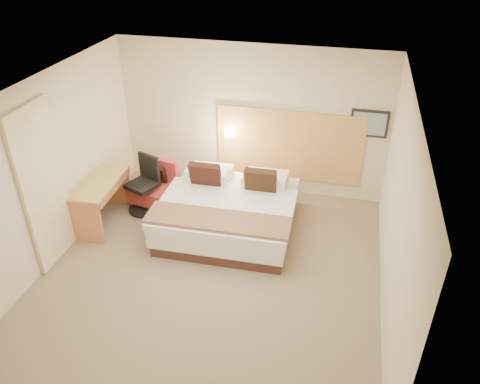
% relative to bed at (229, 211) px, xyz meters
% --- Properties ---
extents(floor, '(4.80, 5.00, 0.02)m').
position_rel_bed_xyz_m(floor, '(0.04, -1.08, -0.35)').
color(floor, '#7C6A53').
rests_on(floor, ground).
extents(ceiling, '(4.80, 5.00, 0.02)m').
position_rel_bed_xyz_m(ceiling, '(0.04, -1.08, 2.37)').
color(ceiling, silver).
rests_on(ceiling, floor).
extents(wall_back, '(4.80, 0.02, 2.70)m').
position_rel_bed_xyz_m(wall_back, '(0.04, 1.43, 1.01)').
color(wall_back, beige).
rests_on(wall_back, floor).
extents(wall_front, '(4.80, 0.02, 2.70)m').
position_rel_bed_xyz_m(wall_front, '(0.04, -3.59, 1.01)').
color(wall_front, beige).
rests_on(wall_front, floor).
extents(wall_left, '(0.02, 5.00, 2.70)m').
position_rel_bed_xyz_m(wall_left, '(-2.37, -1.08, 1.01)').
color(wall_left, beige).
rests_on(wall_left, floor).
extents(wall_right, '(0.02, 5.00, 2.70)m').
position_rel_bed_xyz_m(wall_right, '(2.45, -1.08, 1.01)').
color(wall_right, beige).
rests_on(wall_right, floor).
extents(headboard_panel, '(2.60, 0.04, 1.30)m').
position_rel_bed_xyz_m(headboard_panel, '(0.74, 1.39, 0.61)').
color(headboard_panel, tan).
rests_on(headboard_panel, wall_back).
extents(art_frame, '(0.62, 0.03, 0.47)m').
position_rel_bed_xyz_m(art_frame, '(2.06, 1.40, 1.16)').
color(art_frame, black).
rests_on(art_frame, wall_back).
extents(art_canvas, '(0.54, 0.01, 0.39)m').
position_rel_bed_xyz_m(art_canvas, '(2.06, 1.38, 1.16)').
color(art_canvas, gray).
rests_on(art_canvas, wall_back).
extents(lamp_arm, '(0.02, 0.12, 0.02)m').
position_rel_bed_xyz_m(lamp_arm, '(-0.31, 1.34, 0.81)').
color(lamp_arm, silver).
rests_on(lamp_arm, wall_back).
extents(lamp_shade, '(0.15, 0.15, 0.15)m').
position_rel_bed_xyz_m(lamp_shade, '(-0.31, 1.28, 0.81)').
color(lamp_shade, '#FFEDC6').
rests_on(lamp_shade, wall_back).
extents(curtain, '(0.06, 0.90, 2.42)m').
position_rel_bed_xyz_m(curtain, '(-2.32, -1.33, 0.88)').
color(curtain, beige).
rests_on(curtain, wall_left).
extents(bottle_a, '(0.07, 0.07, 0.17)m').
position_rel_bed_xyz_m(bottle_a, '(-0.77, 0.61, 0.23)').
color(bottle_a, '#96B7E8').
rests_on(bottle_a, side_table).
extents(bottle_b, '(0.07, 0.07, 0.17)m').
position_rel_bed_xyz_m(bottle_b, '(-0.68, 0.64, 0.23)').
color(bottle_b, '#89AAD4').
rests_on(bottle_b, side_table).
extents(menu_folder, '(0.12, 0.08, 0.19)m').
position_rel_bed_xyz_m(menu_folder, '(-0.63, 0.49, 0.24)').
color(menu_folder, '#3A1F17').
rests_on(menu_folder, side_table).
extents(bed, '(2.18, 2.11, 1.04)m').
position_rel_bed_xyz_m(bed, '(0.00, 0.00, 0.00)').
color(bed, '#412520').
rests_on(bed, floor).
extents(lounge_chair, '(0.85, 0.77, 0.77)m').
position_rel_bed_xyz_m(lounge_chair, '(-1.50, 0.47, -0.03)').
color(lounge_chair, '#9E844A').
rests_on(lounge_chair, floor).
extents(side_table, '(0.56, 0.56, 0.48)m').
position_rel_bed_xyz_m(side_table, '(-0.70, 0.56, -0.07)').
color(side_table, silver).
rests_on(side_table, floor).
extents(desk, '(0.66, 1.30, 0.79)m').
position_rel_bed_xyz_m(desk, '(-2.08, -0.32, 0.29)').
color(desk, tan).
rests_on(desk, floor).
extents(desk_chair, '(0.73, 0.73, 1.00)m').
position_rel_bed_xyz_m(desk_chair, '(-1.56, 0.20, 0.07)').
color(desk_chair, black).
rests_on(desk_chair, floor).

